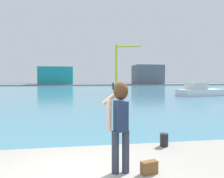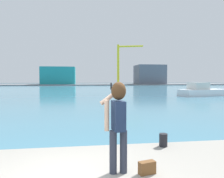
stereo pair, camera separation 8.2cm
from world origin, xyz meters
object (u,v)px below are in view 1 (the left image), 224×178
at_px(boat_moored, 200,91).
at_px(person_photographer, 120,118).
at_px(harbor_bollard, 164,140).
at_px(handbag, 149,168).
at_px(warehouse_right, 147,75).
at_px(warehouse_left, 57,76).
at_px(port_crane, 119,60).

bearing_deg(boat_moored, person_photographer, -136.92).
bearing_deg(harbor_bollard, handbag, -121.31).
height_order(handbag, warehouse_right, warehouse_right).
bearing_deg(boat_moored, warehouse_left, 99.74).
distance_m(person_photographer, warehouse_left, 90.13).
xyz_separation_m(person_photographer, handbag, (0.54, -0.12, -0.95)).
distance_m(harbor_bollard, warehouse_right, 93.26).
bearing_deg(port_crane, warehouse_left, 173.96).
bearing_deg(boat_moored, harbor_bollard, -136.02).
bearing_deg(warehouse_left, warehouse_right, 0.82).
height_order(harbor_bollard, boat_moored, boat_moored).
xyz_separation_m(boat_moored, warehouse_right, (13.81, 65.90, 4.05)).
distance_m(handbag, port_crane, 88.73).
bearing_deg(handbag, warehouse_left, 97.13).
height_order(person_photographer, harbor_bollard, person_photographer).
xyz_separation_m(person_photographer, warehouse_right, (30.20, 90.05, 3.16)).
bearing_deg(person_photographer, warehouse_left, -0.68).
xyz_separation_m(harbor_bollard, warehouse_left, (-12.14, 88.04, 3.43)).
bearing_deg(warehouse_right, port_crane, -166.23).
bearing_deg(port_crane, warehouse_right, 13.77).
distance_m(harbor_bollard, port_crane, 87.06).
bearing_deg(person_photographer, port_crane, -18.07).
distance_m(person_photographer, harbor_bollard, 2.23).
distance_m(person_photographer, boat_moored, 29.19).
bearing_deg(warehouse_right, harbor_bollard, -107.96).
relative_size(boat_moored, port_crane, 0.44).
bearing_deg(port_crane, handbag, -100.24).
relative_size(person_photographer, boat_moored, 0.23).
height_order(boat_moored, warehouse_left, warehouse_left).
height_order(harbor_bollard, port_crane, port_crane).
bearing_deg(harbor_bollard, port_crane, 80.19).
relative_size(warehouse_left, warehouse_right, 1.12).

